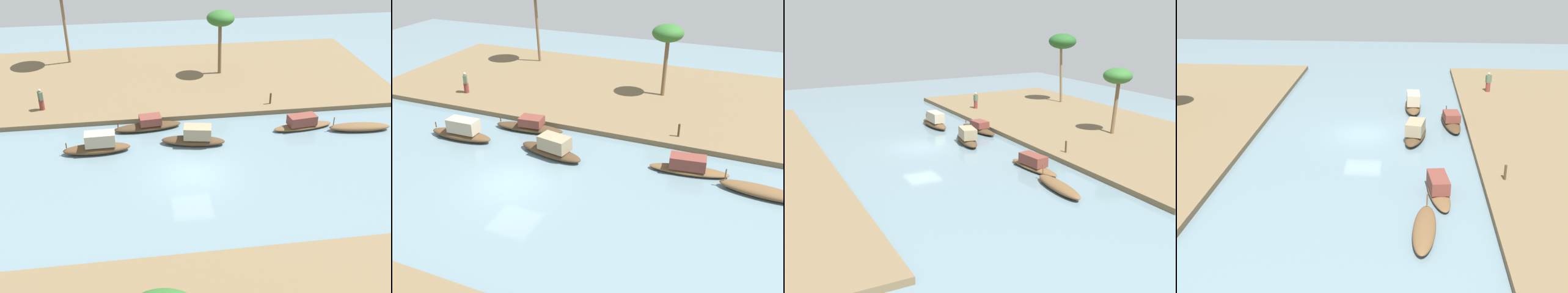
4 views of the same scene
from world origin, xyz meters
TOP-DOWN VIEW (x-y plane):
  - river_water at (0.00, 0.00)m, footprint 66.43×66.43m
  - sampan_near_left_bank at (-12.39, -3.92)m, footprint 4.39×1.41m
  - sampan_upstream_small at (-0.67, -3.59)m, footprint 4.38×1.95m
  - sampan_open_hull at (-8.48, -4.71)m, footprint 4.45×1.54m
  - sampan_with_tall_canopy at (5.67, -3.44)m, footprint 4.34×1.29m
  - sampan_downstream_large at (2.26, -6.13)m, footprint 4.80×1.58m
  - person_on_near_bank at (9.96, -9.75)m, footprint 0.51×0.52m
  - mooring_post at (-7.16, -8.35)m, footprint 0.14×0.14m

SIDE VIEW (x-z plane):
  - river_water at x=0.00m, z-range 0.00..0.00m
  - sampan_near_left_bank at x=-12.39m, z-range -0.28..0.79m
  - sampan_downstream_large at x=2.26m, z-range -0.14..0.87m
  - sampan_open_hull at x=-8.48m, z-range -0.11..0.93m
  - sampan_upstream_small at x=-0.67m, z-range -0.16..1.18m
  - sampan_with_tall_canopy at x=5.67m, z-range -0.17..1.23m
  - mooring_post at x=-7.16m, z-range 0.35..1.21m
  - person_on_near_bank at x=9.96m, z-range 0.25..1.90m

